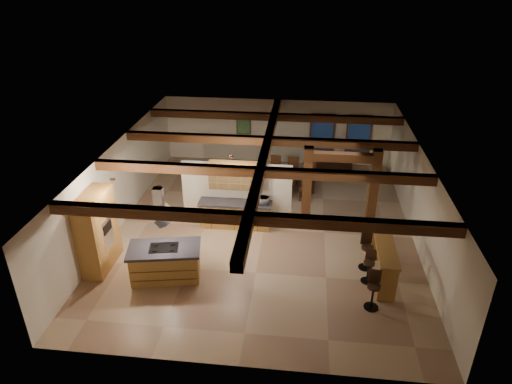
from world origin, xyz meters
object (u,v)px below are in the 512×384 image
Objects in this scene: kitchen_island at (165,262)px; sofa at (328,163)px; bar_counter at (384,257)px; dining_table at (290,182)px.

kitchen_island is 1.10× the size of sofa.
kitchen_island is 1.03× the size of bar_counter.
dining_table is 0.96× the size of sofa.
dining_table is (3.34, 6.09, -0.17)m from kitchen_island.
kitchen_island reaches higher than dining_table.
bar_counter is at bearing 77.81° from sofa.
kitchen_island is at bearing -174.59° from bar_counter.
kitchen_island is at bearing -127.71° from dining_table.
sofa is at bearing 59.43° from kitchen_island.
kitchen_island is 1.14× the size of dining_table.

